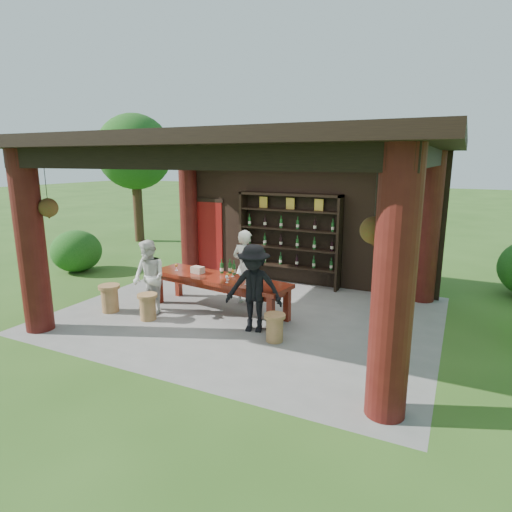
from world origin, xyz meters
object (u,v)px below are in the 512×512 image
at_px(wine_shelf, 289,239).
at_px(guest_woman, 149,278).
at_px(stool_near_left, 148,306).
at_px(tasting_table, 219,282).
at_px(stool_far_left, 110,298).
at_px(host, 245,267).
at_px(guest_man, 254,288).
at_px(stool_near_right, 275,327).
at_px(napkin_basket, 198,270).

xyz_separation_m(wine_shelf, guest_woman, (-1.76, -3.27, -0.39)).
xyz_separation_m(wine_shelf, stool_near_left, (-1.58, -3.58, -0.88)).
relative_size(tasting_table, stool_far_left, 5.62).
height_order(host, guest_woman, host).
relative_size(stool_far_left, guest_man, 0.35).
height_order(stool_near_right, guest_man, guest_man).
height_order(stool_near_right, stool_far_left, stool_far_left).
height_order(host, guest_man, host).
bearing_deg(tasting_table, stool_near_right, -28.33).
bearing_deg(wine_shelf, tasting_table, -102.02).
bearing_deg(guest_man, stool_far_left, 174.26).
relative_size(stool_near_left, guest_woman, 0.34).
bearing_deg(guest_man, stool_near_right, -39.37).
relative_size(stool_near_left, stool_far_left, 0.91).
xyz_separation_m(stool_near_right, stool_far_left, (-3.70, -0.12, 0.04)).
bearing_deg(guest_woman, napkin_basket, 69.44).
relative_size(stool_near_right, stool_far_left, 0.87).
distance_m(tasting_table, guest_woman, 1.42).
bearing_deg(tasting_table, stool_far_left, -153.72).
bearing_deg(stool_far_left, napkin_basket, 35.81).
relative_size(tasting_table, host, 1.95).
xyz_separation_m(guest_woman, napkin_basket, (0.65, 0.79, 0.05)).
bearing_deg(tasting_table, napkin_basket, 173.61).
bearing_deg(stool_far_left, tasting_table, 26.28).
bearing_deg(stool_near_left, stool_near_right, 3.01).
distance_m(stool_near_left, host, 2.21).
height_order(tasting_table, stool_far_left, tasting_table).
height_order(stool_near_left, stool_near_right, stool_near_left).
distance_m(wine_shelf, stool_near_left, 4.01).
bearing_deg(stool_far_left, guest_man, 7.06).
height_order(stool_far_left, guest_man, guest_man).
bearing_deg(wine_shelf, guest_woman, -118.22).
bearing_deg(guest_man, tasting_table, 138.03).
distance_m(guest_woman, guest_man, 2.33).
relative_size(wine_shelf, guest_woman, 1.71).
bearing_deg(stool_near_left, napkin_basket, 66.46).
bearing_deg(host, tasting_table, 72.45).
height_order(stool_far_left, host, host).
xyz_separation_m(wine_shelf, stool_far_left, (-2.59, -3.56, -0.85)).
distance_m(tasting_table, napkin_basket, 0.59).
height_order(stool_near_right, host, host).
xyz_separation_m(host, guest_woman, (-1.48, -1.40, -0.06)).
relative_size(host, guest_man, 1.01).
relative_size(tasting_table, stool_near_left, 6.14).
distance_m(stool_near_right, guest_woman, 2.91).
relative_size(wine_shelf, stool_near_left, 5.00).
bearing_deg(tasting_table, guest_man, -29.16).
distance_m(stool_near_left, stool_far_left, 1.01).
bearing_deg(guest_man, stool_near_left, 177.98).
bearing_deg(guest_woman, tasting_table, 50.01).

